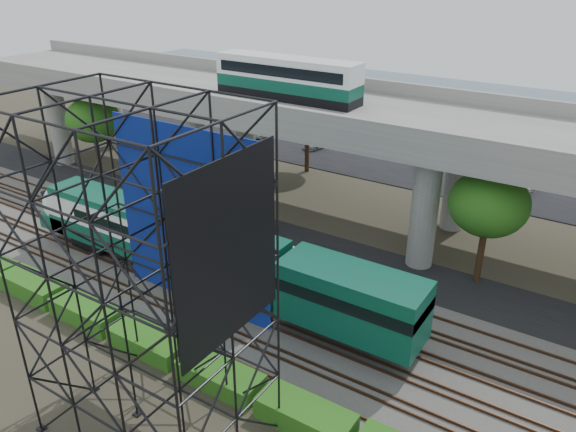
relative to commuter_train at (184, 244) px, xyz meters
The scene contains 13 objects.
ground 3.98m from the commuter_train, 46.67° to the right, with size 140.00×140.00×0.00m, color #474233.
ballast_bed 3.36m from the commuter_train, ahead, with size 90.00×12.00×0.20m, color slate.
service_road 9.16m from the commuter_train, 77.49° to the left, with size 90.00×5.00×0.08m, color black.
parking_lot 32.18m from the commuter_train, 86.63° to the left, with size 90.00×18.00×0.08m, color black.
harbor_water 54.11m from the commuter_train, 88.00° to the left, with size 140.00×40.00×0.03m, color #3E5667.
rail_tracks 3.21m from the commuter_train, ahead, with size 90.00×9.52×0.16m.
commuter_train is the anchor object (origin of this frame).
overpass 15.07m from the commuter_train, 83.24° to the left, with size 80.00×12.00×12.40m.
scaffold_tower 13.26m from the commuter_train, 53.34° to the right, with size 9.36×6.36×15.00m.
hedge_strip 7.31m from the commuter_train, 65.34° to the right, with size 34.60×1.80×1.20m.
trees 14.69m from the commuter_train, 101.10° to the left, with size 40.94×16.94×7.69m.
suv 8.80m from the commuter_train, 102.58° to the left, with size 2.45×5.32×1.48m, color black.
parked_cars 31.95m from the commuter_train, 84.14° to the left, with size 37.13×9.85×1.30m.
Camera 1 is at (20.73, -20.84, 19.64)m, focal length 35.00 mm.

